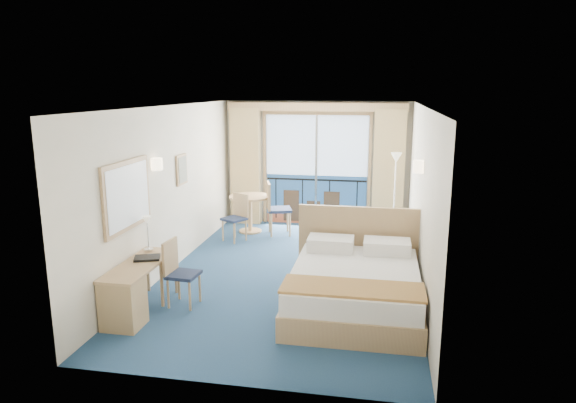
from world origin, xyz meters
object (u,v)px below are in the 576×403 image
object	(u,v)px
armchair	(374,237)
table_chair_a	(275,205)
desk	(127,296)
round_table	(250,205)
table_chair_b	(237,214)
floor_lamp	(396,173)
nightstand	(401,261)
desk_chair	(178,269)
bed	(355,285)

from	to	relation	value
armchair	table_chair_a	distance (m)	2.27
desk	round_table	bearing A→B (deg)	84.04
table_chair_b	table_chair_a	bearing A→B (deg)	68.44
desk	round_table	size ratio (longest dim) A/B	1.67
floor_lamp	round_table	xyz separation A→B (m)	(-2.96, -0.23, -0.71)
round_table	table_chair_b	distance (m)	0.63
nightstand	desk_chair	size ratio (longest dim) A/B	0.64
desk	floor_lamp	bearing A→B (deg)	53.88
bed	armchair	distance (m)	2.40
table_chair_b	bed	bearing A→B (deg)	-18.73
armchair	table_chair_b	bearing A→B (deg)	-39.21
floor_lamp	table_chair_b	distance (m)	3.27
round_table	desk_chair	bearing A→B (deg)	-90.69
desk_chair	round_table	bearing A→B (deg)	3.66
round_table	table_chair_a	world-z (taller)	table_chair_a
floor_lamp	table_chair_b	bearing A→B (deg)	-164.49
bed	nightstand	world-z (taller)	bed
desk	desk_chair	xyz separation A→B (m)	(0.42, 0.68, 0.15)
round_table	table_chair_b	bearing A→B (deg)	-99.44
floor_lamp	table_chair_a	distance (m)	2.52
armchair	table_chair_a	xyz separation A→B (m)	(-2.03, 0.98, 0.29)
floor_lamp	desk	bearing A→B (deg)	-126.12
round_table	table_chair_b	xyz separation A→B (m)	(-0.10, -0.62, -0.06)
table_chair_a	round_table	bearing A→B (deg)	62.35
bed	desk	xyz separation A→B (m)	(-2.85, -0.99, 0.04)
armchair	round_table	bearing A→B (deg)	-52.12
desk	table_chair_a	bearing A→B (deg)	76.83
bed	desk	bearing A→B (deg)	-160.91
bed	table_chair_a	size ratio (longest dim) A/B	2.07
desk	armchair	bearing A→B (deg)	47.91
desk_chair	table_chair_a	bearing A→B (deg)	-4.89
desk_chair	table_chair_a	size ratio (longest dim) A/B	0.85
nightstand	table_chair_b	xyz separation A→B (m)	(-3.13, 1.60, 0.23)
table_chair_a	table_chair_b	xyz separation A→B (m)	(-0.66, -0.52, -0.09)
floor_lamp	table_chair_a	world-z (taller)	floor_lamp
table_chair_a	desk_chair	bearing A→B (deg)	153.36
desk	table_chair_b	world-z (taller)	table_chair_b
nightstand	desk	distance (m)	4.16
bed	table_chair_b	bearing A→B (deg)	131.08
nightstand	round_table	size ratio (longest dim) A/B	0.69
desk	desk_chair	distance (m)	0.81
armchair	round_table	distance (m)	2.81
nightstand	table_chair_b	distance (m)	3.52
armchair	desk_chair	distance (m)	3.78
bed	table_chair_b	distance (m)	3.79
armchair	desk	xyz separation A→B (m)	(-3.05, -3.38, 0.04)
bed	desk	world-z (taller)	bed
bed	desk_chair	xyz separation A→B (m)	(-2.43, -0.31, 0.19)
round_table	table_chair_a	size ratio (longest dim) A/B	0.79
armchair	bed	bearing A→B (deg)	55.86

